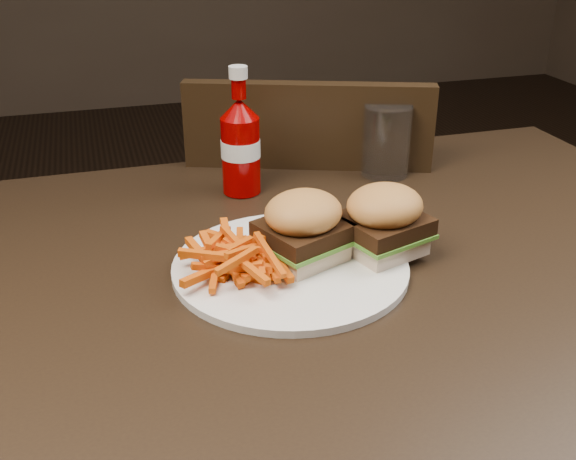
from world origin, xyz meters
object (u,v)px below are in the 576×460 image
object	(u,v)px
chair_far	(309,273)
tumbler	(386,142)
ketchup_bottle	(241,155)
plate	(290,266)
dining_table	(313,275)

from	to	relation	value
chair_far	tumbler	bearing A→B (deg)	120.18
tumbler	ketchup_bottle	bearing A→B (deg)	-178.44
chair_far	plate	distance (m)	0.64
dining_table	plate	world-z (taller)	plate
dining_table	ketchup_bottle	xyz separation A→B (m)	(-0.03, 0.24, 0.08)
dining_table	chair_far	size ratio (longest dim) A/B	2.78
plate	ketchup_bottle	bearing A→B (deg)	90.23
chair_far	plate	bearing A→B (deg)	89.35
dining_table	ketchup_bottle	world-z (taller)	ketchup_bottle
dining_table	tumbler	size ratio (longest dim) A/B	10.01
ketchup_bottle	tumbler	distance (m)	0.24
chair_far	tumbler	xyz separation A→B (m)	(0.04, -0.25, 0.38)
chair_far	ketchup_bottle	size ratio (longest dim) A/B	3.69
plate	chair_far	bearing A→B (deg)	68.79
ketchup_bottle	tumbler	size ratio (longest dim) A/B	0.98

